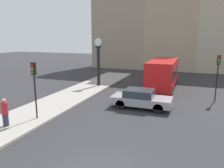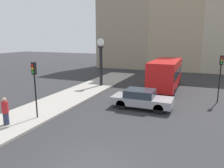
{
  "view_description": "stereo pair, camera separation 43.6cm",
  "coord_description": "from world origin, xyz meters",
  "px_view_note": "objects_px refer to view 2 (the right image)",
  "views": [
    {
      "loc": [
        3.33,
        -7.11,
        5.14
      ],
      "look_at": [
        -1.63,
        6.26,
        2.13
      ],
      "focal_mm": 35.0,
      "sensor_mm": 36.0,
      "label": 1
    },
    {
      "loc": [
        3.73,
        -6.95,
        5.14
      ],
      "look_at": [
        -1.63,
        6.26,
        2.13
      ],
      "focal_mm": 35.0,
      "sensor_mm": 36.0,
      "label": 2
    }
  ],
  "objects_px": {
    "street_clock": "(101,62)",
    "traffic_light_far": "(221,69)",
    "pedestrian_red_top": "(5,111)",
    "traffic_light_near": "(34,78)",
    "sedan_car": "(141,99)",
    "bus_distant": "(165,73)"
  },
  "relations": [
    {
      "from": "sedan_car",
      "to": "pedestrian_red_top",
      "type": "relative_size",
      "value": 2.7
    },
    {
      "from": "traffic_light_far",
      "to": "pedestrian_red_top",
      "type": "bearing_deg",
      "value": -139.14
    },
    {
      "from": "sedan_car",
      "to": "bus_distant",
      "type": "xyz_separation_m",
      "value": [
        0.68,
        6.82,
        0.97
      ]
    },
    {
      "from": "street_clock",
      "to": "traffic_light_far",
      "type": "bearing_deg",
      "value": -9.19
    },
    {
      "from": "sedan_car",
      "to": "bus_distant",
      "type": "bearing_deg",
      "value": 84.33
    },
    {
      "from": "street_clock",
      "to": "sedan_car",
      "type": "bearing_deg",
      "value": -43.57
    },
    {
      "from": "traffic_light_near",
      "to": "traffic_light_far",
      "type": "height_order",
      "value": "traffic_light_far"
    },
    {
      "from": "traffic_light_near",
      "to": "bus_distant",
      "type": "bearing_deg",
      "value": 61.63
    },
    {
      "from": "traffic_light_near",
      "to": "pedestrian_red_top",
      "type": "height_order",
      "value": "traffic_light_near"
    },
    {
      "from": "sedan_car",
      "to": "pedestrian_red_top",
      "type": "height_order",
      "value": "pedestrian_red_top"
    },
    {
      "from": "sedan_car",
      "to": "street_clock",
      "type": "xyz_separation_m",
      "value": [
        -5.92,
        5.63,
        1.9
      ]
    },
    {
      "from": "traffic_light_far",
      "to": "street_clock",
      "type": "xyz_separation_m",
      "value": [
        -11.3,
        1.83,
        -0.11
      ]
    },
    {
      "from": "street_clock",
      "to": "pedestrian_red_top",
      "type": "relative_size",
      "value": 3.08
    },
    {
      "from": "street_clock",
      "to": "traffic_light_near",
      "type": "bearing_deg",
      "value": -88.26
    },
    {
      "from": "sedan_car",
      "to": "traffic_light_near",
      "type": "distance_m",
      "value": 7.64
    },
    {
      "from": "bus_distant",
      "to": "traffic_light_far",
      "type": "distance_m",
      "value": 5.69
    },
    {
      "from": "traffic_light_near",
      "to": "street_clock",
      "type": "xyz_separation_m",
      "value": [
        -0.32,
        10.43,
        -0.08
      ]
    },
    {
      "from": "sedan_car",
      "to": "bus_distant",
      "type": "relative_size",
      "value": 0.62
    },
    {
      "from": "traffic_light_near",
      "to": "street_clock",
      "type": "distance_m",
      "value": 10.44
    },
    {
      "from": "sedan_car",
      "to": "traffic_light_near",
      "type": "relative_size",
      "value": 1.25
    },
    {
      "from": "sedan_car",
      "to": "traffic_light_far",
      "type": "xyz_separation_m",
      "value": [
        5.38,
        3.8,
        2.0
      ]
    },
    {
      "from": "traffic_light_far",
      "to": "pedestrian_red_top",
      "type": "height_order",
      "value": "traffic_light_far"
    }
  ]
}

